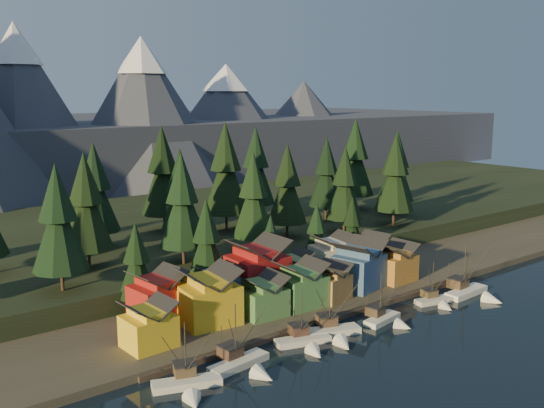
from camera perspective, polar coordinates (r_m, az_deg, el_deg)
ground at (r=110.64m, az=10.77°, el=-13.23°), size 500.00×500.00×0.00m
shore_strip at (r=138.16m, az=-1.79°, el=-7.79°), size 400.00×50.00×1.50m
hillside at (r=178.99m, az=-11.22°, el=-2.95°), size 420.00×100.00×6.00m
dock at (r=121.08m, az=4.85°, el=-10.67°), size 80.00×4.00×1.00m
mountain_ridge at (r=289.78m, az=-23.20°, el=6.15°), size 560.00×190.00×90.00m
boat_0 at (r=95.23m, az=-7.91°, el=-15.90°), size 11.23×11.62×11.27m
boat_1 at (r=100.80m, az=-2.67°, el=-14.18°), size 11.58×12.38×11.84m
boat_2 at (r=109.22m, az=3.19°, el=-12.23°), size 10.75×11.22×10.99m
boat_3 at (r=113.13m, az=5.83°, el=-11.36°), size 11.79×12.20×11.89m
boat_4 at (r=120.93m, az=10.76°, el=-10.05°), size 9.36×9.92×10.79m
boat_5 at (r=133.41m, az=15.23°, el=-8.33°), size 8.69×9.13×9.91m
boat_6 at (r=140.35m, az=18.33°, el=-7.36°), size 12.31×13.30×12.92m
house_front_0 at (r=106.37m, az=-11.55°, el=-10.92°), size 8.44×8.02×8.03m
house_front_1 at (r=114.50m, az=-6.04°, el=-8.46°), size 11.09×10.72×10.58m
house_front_2 at (r=118.19m, az=-0.94°, el=-8.49°), size 8.56×8.62×7.96m
house_front_3 at (r=123.15m, az=2.72°, el=-7.42°), size 9.39×9.00×9.06m
house_front_4 at (r=127.50m, az=5.34°, el=-7.19°), size 8.72×9.19×7.56m
house_front_5 at (r=135.03m, az=8.19°, el=-5.53°), size 11.91×11.22×10.59m
house_front_6 at (r=141.69m, az=11.41°, el=-5.28°), size 8.98×8.52×8.69m
house_back_0 at (r=117.16m, az=-10.75°, el=-8.36°), size 9.88×9.56×9.79m
house_back_1 at (r=123.40m, az=-5.25°, el=-7.61°), size 7.64×7.73×8.32m
house_back_2 at (r=128.96m, az=-1.41°, el=-5.83°), size 11.62×10.71×12.10m
house_back_3 at (r=135.69m, az=2.00°, el=-6.00°), size 8.53×7.81×7.78m
house_back_4 at (r=143.25m, az=5.71°, el=-4.70°), size 10.33×10.03×9.81m
house_back_5 at (r=149.11m, az=9.08°, el=-4.39°), size 8.93×9.01×8.75m
tree_hill_2 at (r=122.63m, az=-19.47°, el=-1.61°), size 10.75×10.75×25.03m
tree_hill_3 at (r=136.90m, az=-17.10°, el=-0.11°), size 11.00×11.00×25.62m
tree_hill_4 at (r=153.46m, az=-16.30°, el=1.21°), size 11.31×11.31×26.35m
tree_hill_5 at (r=135.38m, az=-8.45°, el=0.01°), size 10.77×10.77×25.10m
tree_hill_6 at (r=152.17m, az=-8.58°, el=1.06°), size 10.53×10.53×24.53m
tree_hill_7 at (r=143.28m, az=-1.76°, el=0.57°), size 10.52×10.52×24.50m
tree_hill_8 at (r=166.84m, az=-4.37°, el=3.06°), size 12.95×12.95×30.18m
tree_hill_9 at (r=158.30m, az=1.45°, el=1.66°), size 10.76×10.76×25.07m
tree_hill_10 at (r=182.53m, az=-1.54°, el=3.38°), size 12.06×12.06×28.09m
tree_hill_11 at (r=165.27m, az=6.86°, el=1.72°), size 10.22×10.22×23.82m
tree_hill_12 at (r=182.12m, az=5.15°, el=2.75°), size 10.63×10.63×24.77m
tree_hill_13 at (r=176.71m, az=11.51°, el=2.64°), size 11.38×11.38×26.51m
tree_hill_14 at (r=198.49m, az=7.82°, el=4.13°), size 12.77×12.77×29.75m
tree_hill_15 at (r=168.49m, az=-10.23°, el=2.82°), size 12.55×12.55×29.23m
tree_hill_17 at (r=192.19m, az=11.62°, el=3.30°), size 11.45×11.45×26.67m
tree_shore_0 at (r=121.56m, az=-12.63°, el=-5.44°), size 7.69×7.69×17.92m
tree_shore_1 at (r=128.37m, az=-6.18°, el=-3.62°), size 8.98×8.98×20.92m
tree_shore_2 at (r=138.43m, az=-0.13°, el=-3.80°), size 6.60×6.60×15.38m
tree_shore_3 at (r=146.97m, az=4.21°, el=-2.73°), size 7.09×7.09×16.52m
tree_shore_4 at (r=155.01m, az=7.53°, el=-2.05°), size 7.16×7.16×16.68m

